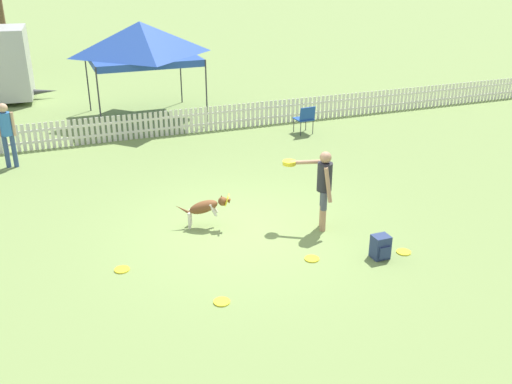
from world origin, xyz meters
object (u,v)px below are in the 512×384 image
at_px(frisbee_midfield, 222,302).
at_px(frisbee_far_scatter, 312,259).
at_px(leaping_dog, 206,207).
at_px(folding_chair_center, 305,117).
at_px(handler_person, 322,181).
at_px(frisbee_near_handler, 404,252).
at_px(backpack_on_grass, 381,247).
at_px(spectator_standing, 6,129).
at_px(frisbee_near_dog, 122,270).
at_px(canopy_tent_main, 141,42).

bearing_deg(frisbee_midfield, frisbee_far_scatter, 20.26).
bearing_deg(leaping_dog, folding_chair_center, 160.27).
relative_size(handler_person, frisbee_near_handler, 6.11).
distance_m(backpack_on_grass, spectator_standing, 9.35).
bearing_deg(frisbee_far_scatter, spectator_standing, 125.68).
bearing_deg(folding_chair_center, backpack_on_grass, 70.34).
distance_m(frisbee_near_dog, canopy_tent_main, 9.78).
bearing_deg(backpack_on_grass, frisbee_near_handler, -0.33).
relative_size(backpack_on_grass, spectator_standing, 0.26).
xyz_separation_m(folding_chair_center, canopy_tent_main, (-3.97, 3.36, 1.89)).
height_order(handler_person, spectator_standing, spectator_standing).
bearing_deg(frisbee_near_dog, leaping_dog, 30.38).
bearing_deg(backpack_on_grass, frisbee_midfield, -173.89).
distance_m(leaping_dog, frisbee_near_dog, 2.12).
bearing_deg(frisbee_near_dog, backpack_on_grass, -15.56).
distance_m(frisbee_near_dog, frisbee_midfield, 1.97).
xyz_separation_m(handler_person, leaping_dog, (-2.01, 0.83, -0.54)).
relative_size(leaping_dog, frisbee_near_dog, 4.07).
xyz_separation_m(frisbee_near_handler, canopy_tent_main, (-2.53, 10.41, 2.37)).
relative_size(folding_chair_center, spectator_standing, 0.51).
height_order(handler_person, frisbee_midfield, handler_person).
height_order(handler_person, folding_chair_center, handler_person).
bearing_deg(folding_chair_center, frisbee_near_dog, 39.11).
bearing_deg(frisbee_midfield, handler_person, 34.28).
bearing_deg(handler_person, spectator_standing, 66.73).
bearing_deg(spectator_standing, frisbee_midfield, 119.17).
relative_size(backpack_on_grass, folding_chair_center, 0.51).
xyz_separation_m(handler_person, frisbee_near_handler, (0.94, -1.41, -0.96)).
xyz_separation_m(leaping_dog, frisbee_near_handler, (2.96, -2.24, -0.41)).
relative_size(handler_person, folding_chair_center, 1.88).
bearing_deg(handler_person, frisbee_midfield, 146.96).
bearing_deg(frisbee_near_dog, frisbee_near_handler, -14.05).
bearing_deg(frisbee_near_dog, handler_person, 3.39).
relative_size(frisbee_near_handler, spectator_standing, 0.16).
distance_m(frisbee_near_handler, folding_chair_center, 7.21).
relative_size(leaping_dog, frisbee_near_handler, 4.07).
xyz_separation_m(frisbee_midfield, backpack_on_grass, (2.99, 0.32, 0.20)).
xyz_separation_m(leaping_dog, canopy_tent_main, (0.42, 8.17, 1.96)).
xyz_separation_m(frisbee_near_dog, frisbee_midfield, (1.27, -1.51, 0.00)).
relative_size(leaping_dog, spectator_standing, 0.64).
height_order(handler_person, backpack_on_grass, handler_person).
relative_size(frisbee_far_scatter, backpack_on_grass, 0.61).
height_order(leaping_dog, frisbee_near_handler, leaping_dog).
bearing_deg(spectator_standing, canopy_tent_main, -133.16).
distance_m(frisbee_far_scatter, folding_chair_center, 7.37).
distance_m(frisbee_near_dog, frisbee_far_scatter, 3.23).
relative_size(leaping_dog, frisbee_far_scatter, 4.07).
distance_m(frisbee_midfield, spectator_standing, 8.10).
relative_size(frisbee_near_handler, backpack_on_grass, 0.61).
relative_size(frisbee_near_handler, frisbee_near_dog, 1.00).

